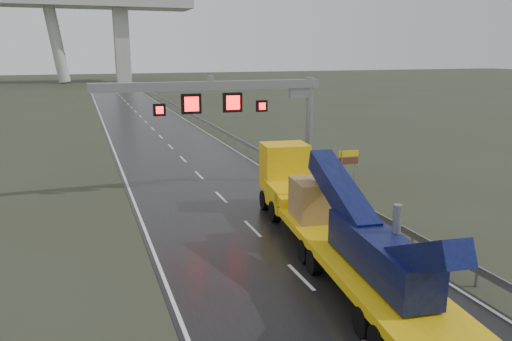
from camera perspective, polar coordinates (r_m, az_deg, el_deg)
name	(u,v)px	position (r m, az deg, el deg)	size (l,w,h in m)	color
ground	(351,328)	(17.59, 10.81, -17.26)	(400.00, 400.00, 0.00)	#2D3022
road	(161,137)	(54.25, -10.84, 3.80)	(11.00, 200.00, 0.02)	black
guardrail	(244,143)	(45.90, -1.37, 3.18)	(0.20, 140.00, 1.40)	gray
sign_gantry	(243,103)	(32.67, -1.53, 7.68)	(14.90, 1.20, 7.42)	#ACACA8
heavy_haul_truck	(327,215)	(22.64, 8.11, -5.07)	(5.00, 19.59, 4.56)	yellow
exit_sign_pair	(348,160)	(34.38, 10.50, 1.15)	(1.42, 0.22, 2.43)	gray
striped_barrier	(308,166)	(37.46, 6.00, 0.52)	(0.65, 0.35, 1.11)	red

